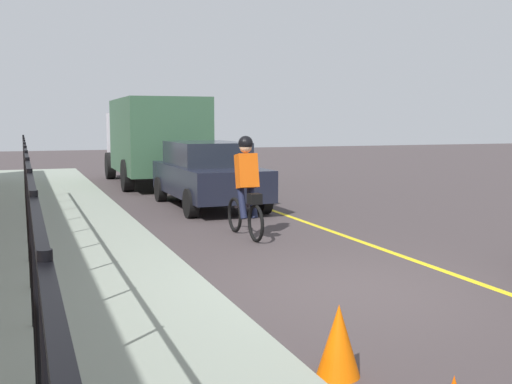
# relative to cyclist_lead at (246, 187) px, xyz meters

# --- Properties ---
(ground_plane) EXTENTS (80.00, 80.00, 0.00)m
(ground_plane) POSITION_rel_cyclist_lead_xyz_m (-3.80, -0.13, -0.91)
(ground_plane) COLOR #403738
(lane_line_centre) EXTENTS (36.00, 0.12, 0.01)m
(lane_line_centre) POSITION_rel_cyclist_lead_xyz_m (-3.80, -1.73, -0.91)
(lane_line_centre) COLOR yellow
(lane_line_centre) RESTS_ON ground
(sidewalk) EXTENTS (40.00, 3.20, 0.15)m
(sidewalk) POSITION_rel_cyclist_lead_xyz_m (-3.80, 3.27, -0.84)
(sidewalk) COLOR gray
(sidewalk) RESTS_ON ground
(iron_fence) EXTENTS (17.61, 0.04, 1.60)m
(iron_fence) POSITION_rel_cyclist_lead_xyz_m (-2.80, 3.67, 0.38)
(iron_fence) COLOR black
(iron_fence) RESTS_ON sidewalk
(cyclist_lead) EXTENTS (1.71, 0.37, 1.83)m
(cyclist_lead) POSITION_rel_cyclist_lead_xyz_m (0.00, 0.00, 0.00)
(cyclist_lead) COLOR black
(cyclist_lead) RESTS_ON ground
(parked_sedan_rear) EXTENTS (4.41, 1.95, 1.58)m
(parked_sedan_rear) POSITION_rel_cyclist_lead_xyz_m (4.14, -0.49, -0.09)
(parked_sedan_rear) COLOR black
(parked_sedan_rear) RESTS_ON ground
(box_truck_background) EXTENTS (6.75, 2.63, 2.78)m
(box_truck_background) POSITION_rel_cyclist_lead_xyz_m (10.01, -0.34, 0.64)
(box_truck_background) COLOR #355A3F
(box_truck_background) RESTS_ON ground
(traffic_cone_far) EXTENTS (0.36, 0.36, 0.60)m
(traffic_cone_far) POSITION_rel_cyclist_lead_xyz_m (-5.98, 1.36, -0.61)
(traffic_cone_far) COLOR #F76005
(traffic_cone_far) RESTS_ON ground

